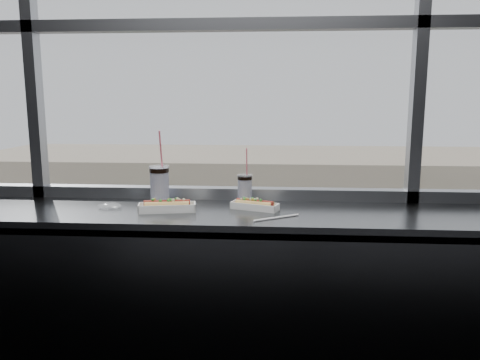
# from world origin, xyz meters

# --- Properties ---
(wall_back_lower) EXTENTS (6.00, 0.00, 6.00)m
(wall_back_lower) POSITION_xyz_m (0.00, 1.50, 0.55)
(wall_back_lower) COLOR black
(wall_back_lower) RESTS_ON ground
(counter) EXTENTS (6.00, 0.55, 0.06)m
(counter) POSITION_xyz_m (0.00, 1.23, 1.07)
(counter) COLOR slate
(counter) RESTS_ON ground
(counter_fascia) EXTENTS (6.00, 0.04, 1.04)m
(counter_fascia) POSITION_xyz_m (0.00, 0.97, 0.55)
(counter_fascia) COLOR slate
(counter_fascia) RESTS_ON ground
(hotdog_tray_left) EXTENTS (0.28, 0.14, 0.07)m
(hotdog_tray_left) POSITION_xyz_m (-0.22, 1.18, 1.13)
(hotdog_tray_left) COLOR white
(hotdog_tray_left) RESTS_ON counter
(hotdog_tray_right) EXTENTS (0.24, 0.15, 0.06)m
(hotdog_tray_right) POSITION_xyz_m (0.19, 1.26, 1.12)
(hotdog_tray_right) COLOR white
(hotdog_tray_right) RESTS_ON counter
(soda_cup_left) EXTENTS (0.10, 0.10, 0.38)m
(soda_cup_left) POSITION_xyz_m (-0.29, 1.33, 1.21)
(soda_cup_left) COLOR white
(soda_cup_left) RESTS_ON counter
(soda_cup_right) EXTENTS (0.08, 0.08, 0.29)m
(soda_cup_right) POSITION_xyz_m (0.14, 1.37, 1.18)
(soda_cup_right) COLOR white
(soda_cup_right) RESTS_ON counter
(loose_straw) EXTENTS (0.20, 0.13, 0.01)m
(loose_straw) POSITION_xyz_m (0.30, 1.09, 1.10)
(loose_straw) COLOR white
(loose_straw) RESTS_ON counter
(wrapper) EXTENTS (0.11, 0.08, 0.03)m
(wrapper) POSITION_xyz_m (-0.52, 1.23, 1.11)
(wrapper) COLOR silver
(wrapper) RESTS_ON counter
(plaza_ground) EXTENTS (120.00, 120.00, 0.00)m
(plaza_ground) POSITION_xyz_m (0.00, 45.00, -11.00)
(plaza_ground) COLOR #AAA9A6
(plaza_ground) RESTS_ON ground
(street_asphalt) EXTENTS (80.00, 10.00, 0.06)m
(street_asphalt) POSITION_xyz_m (0.00, 21.50, -10.97)
(street_asphalt) COLOR black
(street_asphalt) RESTS_ON plaza_ground
(far_sidewalk) EXTENTS (80.00, 6.00, 0.04)m
(far_sidewalk) POSITION_xyz_m (0.00, 29.50, -10.98)
(far_sidewalk) COLOR #AAA9A6
(far_sidewalk) RESTS_ON plaza_ground
(far_building) EXTENTS (50.00, 14.00, 8.00)m
(far_building) POSITION_xyz_m (0.00, 39.50, -7.00)
(far_building) COLOR tan
(far_building) RESTS_ON plaza_ground
(car_far_a) EXTENTS (3.47, 7.02, 2.26)m
(car_far_a) POSITION_xyz_m (-8.86, 25.50, -9.81)
(car_far_a) COLOR black
(car_far_a) RESTS_ON street_asphalt
(car_far_b) EXTENTS (3.07, 6.03, 1.93)m
(car_far_b) POSITION_xyz_m (3.24, 25.50, -9.97)
(car_far_b) COLOR maroon
(car_far_b) RESTS_ON street_asphalt
(pedestrian_c) EXTENTS (0.91, 0.68, 2.04)m
(pedestrian_c) POSITION_xyz_m (6.13, 29.11, -9.94)
(pedestrian_c) COLOR #66605B
(pedestrian_c) RESTS_ON far_sidewalk
(pedestrian_b) EXTENTS (0.92, 0.69, 2.08)m
(pedestrian_b) POSITION_xyz_m (-0.32, 29.89, -9.92)
(pedestrian_b) COLOR #66605B
(pedestrian_b) RESTS_ON far_sidewalk
(pedestrian_d) EXTENTS (0.64, 0.85, 1.92)m
(pedestrian_d) POSITION_xyz_m (8.19, 29.26, -10.00)
(pedestrian_d) COLOR #66605B
(pedestrian_d) RESTS_ON far_sidewalk
(tree_left) EXTENTS (3.67, 3.67, 5.73)m
(tree_left) POSITION_xyz_m (-8.60, 29.50, -7.12)
(tree_left) COLOR #47382B
(tree_left) RESTS_ON far_sidewalk
(tree_center) EXTENTS (3.00, 3.00, 4.68)m
(tree_center) POSITION_xyz_m (1.04, 29.50, -7.83)
(tree_center) COLOR #47382B
(tree_center) RESTS_ON far_sidewalk
(tree_right) EXTENTS (3.21, 3.21, 5.02)m
(tree_right) POSITION_xyz_m (11.60, 29.50, -7.60)
(tree_right) COLOR #47382B
(tree_right) RESTS_ON far_sidewalk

